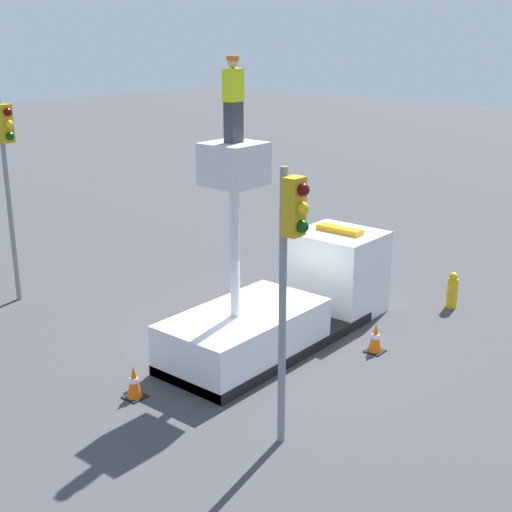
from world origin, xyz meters
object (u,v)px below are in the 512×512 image
at_px(fire_hydrant, 452,290).
at_px(traffic_cone_curbside, 375,338).
at_px(bucket_truck, 287,301).
at_px(traffic_cone_rear, 134,383).
at_px(worker, 233,100).
at_px(traffic_light_pole, 290,255).
at_px(traffic_light_across, 8,161).

distance_m(fire_hydrant, traffic_cone_curbside, 3.86).
bearing_deg(bucket_truck, traffic_cone_rear, 172.86).
bearing_deg(fire_hydrant, worker, 160.58).
bearing_deg(traffic_cone_curbside, traffic_light_pole, -170.00).
relative_size(worker, traffic_cone_rear, 2.42).
height_order(worker, traffic_cone_rear, worker).
bearing_deg(traffic_cone_rear, fire_hydrant, -17.48).
xyz_separation_m(bucket_truck, fire_hydrant, (4.52, -2.27, -0.46)).
bearing_deg(worker, traffic_light_pole, -122.90).
bearing_deg(worker, fire_hydrant, -19.42).
distance_m(bucket_truck, traffic_light_across, 8.40).
relative_size(worker, traffic_cone_curbside, 2.40).
distance_m(bucket_truck, traffic_cone_rear, 4.55).
height_order(fire_hydrant, traffic_cone_rear, fire_hydrant).
bearing_deg(bucket_truck, worker, 180.00).
relative_size(traffic_light_across, traffic_cone_curbside, 7.73).
distance_m(worker, traffic_cone_rear, 6.19).
height_order(bucket_truck, worker, worker).
relative_size(fire_hydrant, traffic_cone_curbside, 1.40).
height_order(bucket_truck, traffic_light_across, traffic_light_across).
bearing_deg(bucket_truck, traffic_light_pole, -142.52).
height_order(bucket_truck, traffic_light_pole, traffic_light_pole).
bearing_deg(traffic_cone_curbside, bucket_truck, 107.24).
xyz_separation_m(bucket_truck, worker, (-1.92, 0.00, 5.00)).
bearing_deg(traffic_light_across, traffic_light_pole, -95.80).
bearing_deg(fire_hydrant, traffic_light_across, 127.23).
distance_m(worker, traffic_cone_curbside, 6.54).
bearing_deg(traffic_cone_rear, bucket_truck, -7.14).
distance_m(worker, fire_hydrant, 8.74).
height_order(bucket_truck, traffic_cone_rear, bucket_truck).
xyz_separation_m(traffic_light_pole, fire_hydrant, (8.34, 0.66, -3.16)).
xyz_separation_m(worker, traffic_cone_curbside, (2.59, -2.14, -5.61)).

